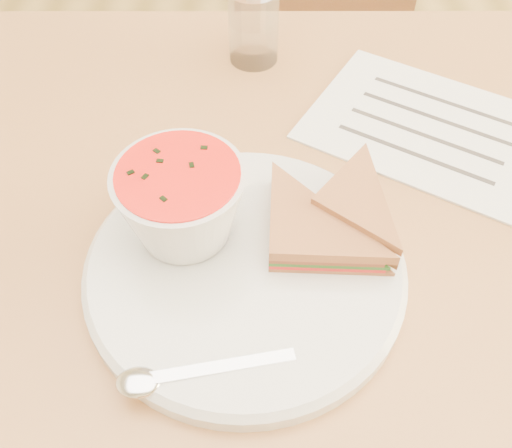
{
  "coord_description": "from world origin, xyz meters",
  "views": [
    {
      "loc": [
        -0.09,
        -0.41,
        1.19
      ],
      "look_at": [
        -0.09,
        -0.09,
        0.8
      ],
      "focal_mm": 40.0,
      "sensor_mm": 36.0,
      "label": 1
    }
  ],
  "objects_px": {
    "chair_far": "(309,115)",
    "plate": "(245,270)",
    "condiment_shaker": "(253,17)",
    "dining_table": "(311,353)",
    "soup_bowl": "(182,206)"
  },
  "relations": [
    {
      "from": "chair_far",
      "to": "plate",
      "type": "relative_size",
      "value": 2.81
    },
    {
      "from": "plate",
      "to": "condiment_shaker",
      "type": "distance_m",
      "value": 0.35
    },
    {
      "from": "condiment_shaker",
      "to": "dining_table",
      "type": "bearing_deg",
      "value": -69.16
    },
    {
      "from": "soup_bowl",
      "to": "chair_far",
      "type": "bearing_deg",
      "value": 73.47
    },
    {
      "from": "chair_far",
      "to": "plate",
      "type": "distance_m",
      "value": 0.73
    },
    {
      "from": "dining_table",
      "to": "soup_bowl",
      "type": "height_order",
      "value": "soup_bowl"
    },
    {
      "from": "plate",
      "to": "soup_bowl",
      "type": "bearing_deg",
      "value": 147.61
    },
    {
      "from": "dining_table",
      "to": "plate",
      "type": "relative_size",
      "value": 3.4
    },
    {
      "from": "chair_far",
      "to": "soup_bowl",
      "type": "relative_size",
      "value": 7.04
    },
    {
      "from": "dining_table",
      "to": "chair_far",
      "type": "xyz_separation_m",
      "value": [
        0.02,
        0.52,
        0.04
      ]
    },
    {
      "from": "dining_table",
      "to": "plate",
      "type": "xyz_separation_m",
      "value": [
        -0.1,
        -0.11,
        0.38
      ]
    },
    {
      "from": "dining_table",
      "to": "soup_bowl",
      "type": "distance_m",
      "value": 0.46
    },
    {
      "from": "dining_table",
      "to": "condiment_shaker",
      "type": "bearing_deg",
      "value": 110.84
    },
    {
      "from": "dining_table",
      "to": "plate",
      "type": "distance_m",
      "value": 0.41
    },
    {
      "from": "plate",
      "to": "chair_far",
      "type": "bearing_deg",
      "value": 79.16
    }
  ]
}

